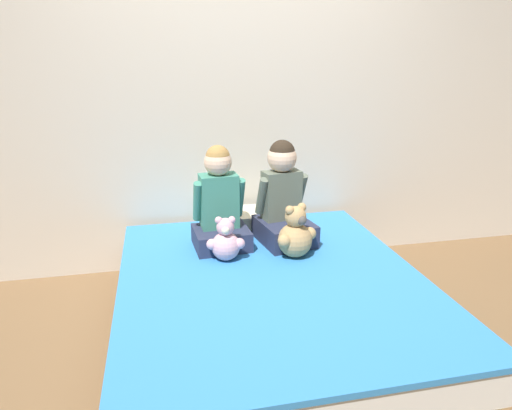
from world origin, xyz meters
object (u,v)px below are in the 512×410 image
object	(u,v)px
child_on_left	(220,205)
pillow_at_headboard	(245,219)
teddy_bear_held_by_left_child	(226,242)
bed	(271,305)
child_on_right	(283,200)
teddy_bear_held_by_right_child	(295,235)

from	to	relation	value
child_on_left	pillow_at_headboard	xyz separation A→B (m)	(0.21, 0.30, -0.22)
child_on_left	teddy_bear_held_by_left_child	distance (m)	0.27
child_on_left	pillow_at_headboard	distance (m)	0.43
bed	teddy_bear_held_by_left_child	world-z (taller)	teddy_bear_held_by_left_child
child_on_right	pillow_at_headboard	xyz separation A→B (m)	(-0.19, 0.30, -0.22)
child_on_left	child_on_right	xyz separation A→B (m)	(0.41, 0.00, 0.00)
bed	child_on_left	xyz separation A→B (m)	(-0.21, 0.48, 0.46)
bed	pillow_at_headboard	bearing A→B (deg)	90.00
bed	child_on_left	distance (m)	0.70
pillow_at_headboard	bed	bearing A→B (deg)	-90.00
child_on_left	teddy_bear_held_by_right_child	xyz separation A→B (m)	(0.42, -0.26, -0.13)
bed	pillow_at_headboard	distance (m)	0.82
bed	pillow_at_headboard	world-z (taller)	pillow_at_headboard
child_on_right	teddy_bear_held_by_left_child	size ratio (longest dim) A/B	2.43
child_on_right	teddy_bear_held_by_right_child	size ratio (longest dim) A/B	2.00
child_on_right	pillow_at_headboard	distance (m)	0.42
child_on_left	pillow_at_headboard	world-z (taller)	child_on_left
bed	teddy_bear_held_by_left_child	xyz separation A→B (m)	(-0.21, 0.26, 0.30)
child_on_left	child_on_right	bearing A→B (deg)	-3.72
teddy_bear_held_by_left_child	teddy_bear_held_by_right_child	bearing A→B (deg)	2.45
bed	child_on_left	world-z (taller)	child_on_left
child_on_right	pillow_at_headboard	world-z (taller)	child_on_right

